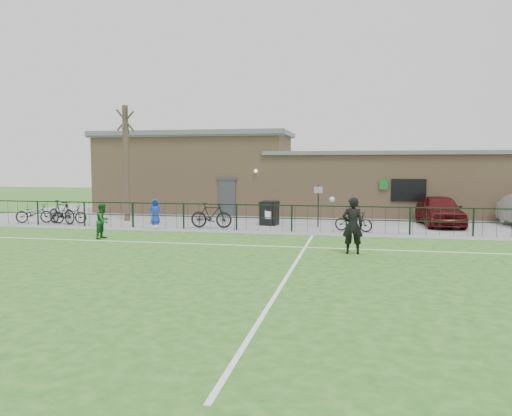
% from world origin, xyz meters
% --- Properties ---
extents(ground, '(90.00, 90.00, 0.00)m').
position_xyz_m(ground, '(0.00, 0.00, 0.00)').
color(ground, '#275B1A').
rests_on(ground, ground).
extents(paving_strip, '(34.00, 13.00, 0.02)m').
position_xyz_m(paving_strip, '(0.00, 13.50, 0.01)').
color(paving_strip, slate).
rests_on(paving_strip, ground).
extents(pitch_line_touch, '(28.00, 0.10, 0.01)m').
position_xyz_m(pitch_line_touch, '(0.00, 7.80, 0.00)').
color(pitch_line_touch, white).
rests_on(pitch_line_touch, ground).
extents(pitch_line_mid, '(28.00, 0.10, 0.01)m').
position_xyz_m(pitch_line_mid, '(0.00, 4.00, 0.00)').
color(pitch_line_mid, white).
rests_on(pitch_line_mid, ground).
extents(pitch_line_perp, '(0.10, 16.00, 0.01)m').
position_xyz_m(pitch_line_perp, '(2.00, 0.00, 0.00)').
color(pitch_line_perp, white).
rests_on(pitch_line_perp, ground).
extents(perimeter_fence, '(28.00, 0.10, 1.20)m').
position_xyz_m(perimeter_fence, '(0.00, 8.00, 0.60)').
color(perimeter_fence, black).
rests_on(perimeter_fence, ground).
extents(bare_tree, '(0.30, 0.30, 6.00)m').
position_xyz_m(bare_tree, '(-8.00, 10.50, 3.00)').
color(bare_tree, '#423328').
rests_on(bare_tree, ground).
extents(wheelie_bin_left, '(0.90, 0.96, 1.05)m').
position_xyz_m(wheelie_bin_left, '(-0.37, 10.15, 0.55)').
color(wheelie_bin_left, black).
rests_on(wheelie_bin_left, paving_strip).
extents(wheelie_bin_right, '(0.73, 0.83, 1.08)m').
position_xyz_m(wheelie_bin_right, '(-0.34, 10.18, 0.56)').
color(wheelie_bin_right, black).
rests_on(wheelie_bin_right, paving_strip).
extents(sign_post, '(0.07, 0.07, 2.00)m').
position_xyz_m(sign_post, '(2.02, 9.81, 1.02)').
color(sign_post, black).
rests_on(sign_post, paving_strip).
extents(car_maroon, '(2.06, 4.47, 1.49)m').
position_xyz_m(car_maroon, '(7.73, 11.57, 0.76)').
color(car_maroon, '#4D0D10').
rests_on(car_maroon, paving_strip).
extents(bicycle_a, '(1.92, 1.15, 0.95)m').
position_xyz_m(bicycle_a, '(-12.20, 8.71, 0.50)').
color(bicycle_a, black).
rests_on(bicycle_a, paving_strip).
extents(bicycle_b, '(2.04, 1.22, 1.18)m').
position_xyz_m(bicycle_b, '(-10.55, 8.54, 0.61)').
color(bicycle_b, black).
rests_on(bicycle_b, paving_strip).
extents(bicycle_c, '(1.81, 0.86, 0.91)m').
position_xyz_m(bicycle_c, '(-10.31, 8.84, 0.48)').
color(bicycle_c, black).
rests_on(bicycle_c, paving_strip).
extents(bicycle_d, '(1.97, 0.62, 1.17)m').
position_xyz_m(bicycle_d, '(-2.84, 8.55, 0.61)').
color(bicycle_d, black).
rests_on(bicycle_d, paving_strip).
extents(bicycle_e, '(1.80, 1.08, 0.89)m').
position_xyz_m(bicycle_e, '(3.66, 8.60, 0.47)').
color(bicycle_e, black).
rests_on(bicycle_e, paving_strip).
extents(spectator_child, '(0.72, 0.59, 1.26)m').
position_xyz_m(spectator_child, '(-5.94, 9.32, 0.65)').
color(spectator_child, '#1335B8').
rests_on(spectator_child, paving_strip).
extents(goalkeeper_kick, '(1.32, 3.75, 1.89)m').
position_xyz_m(goalkeeper_kick, '(3.65, 3.10, 0.96)').
color(goalkeeper_kick, black).
rests_on(goalkeeper_kick, ground).
extents(outfield_player, '(0.58, 0.72, 1.42)m').
position_xyz_m(outfield_player, '(-6.16, 4.55, 0.71)').
color(outfield_player, '#18541E').
rests_on(outfield_player, ground).
extents(ball_ground, '(0.22, 0.22, 0.22)m').
position_xyz_m(ball_ground, '(-5.17, 7.57, 0.11)').
color(ball_ground, white).
rests_on(ball_ground, ground).
extents(clubhouse, '(24.25, 5.40, 4.96)m').
position_xyz_m(clubhouse, '(-0.88, 16.50, 2.22)').
color(clubhouse, '#9F7F59').
rests_on(clubhouse, ground).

